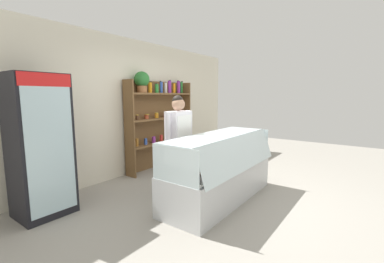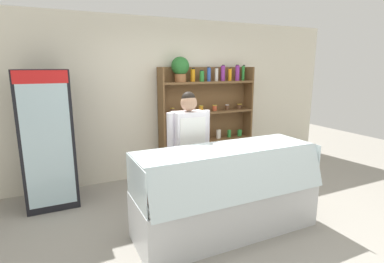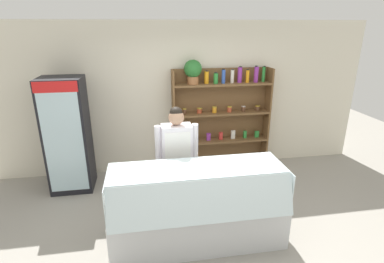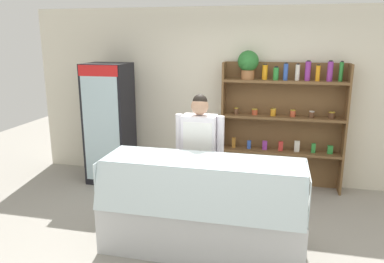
# 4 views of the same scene
# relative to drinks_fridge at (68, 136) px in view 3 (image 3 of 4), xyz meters

# --- Properties ---
(ground_plane) EXTENTS (12.00, 12.00, 0.00)m
(ground_plane) POSITION_rel_drinks_fridge_xyz_m (1.99, -1.58, -0.93)
(ground_plane) COLOR gray
(back_wall) EXTENTS (6.80, 0.10, 2.70)m
(back_wall) POSITION_rel_drinks_fridge_xyz_m (1.99, 0.54, 0.42)
(back_wall) COLOR silver
(back_wall) RESTS_ON ground
(drinks_fridge) EXTENTS (0.66, 0.59, 1.87)m
(drinks_fridge) POSITION_rel_drinks_fridge_xyz_m (0.00, 0.00, 0.00)
(drinks_fridge) COLOR black
(drinks_fridge) RESTS_ON ground
(shelving_unit) EXTENTS (1.79, 0.31, 2.07)m
(shelving_unit) POSITION_rel_drinks_fridge_xyz_m (2.55, 0.35, 0.25)
(shelving_unit) COLOR brown
(shelving_unit) RESTS_ON ground
(deli_display_case) EXTENTS (2.13, 0.81, 1.01)m
(deli_display_case) POSITION_rel_drinks_fridge_xyz_m (1.82, -1.66, -0.62)
(deli_display_case) COLOR silver
(deli_display_case) RESTS_ON ground
(shop_clerk) EXTENTS (0.60, 0.25, 1.60)m
(shop_clerk) POSITION_rel_drinks_fridge_xyz_m (1.65, -0.99, 0.00)
(shop_clerk) COLOR #383D51
(shop_clerk) RESTS_ON ground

